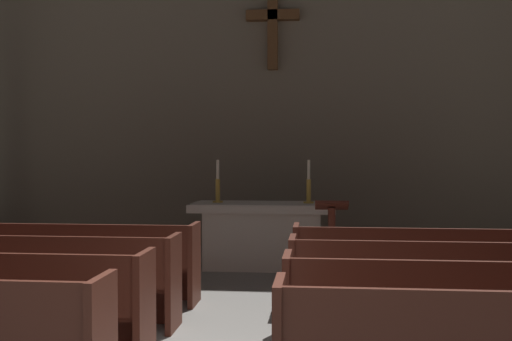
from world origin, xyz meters
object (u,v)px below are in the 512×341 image
altar (263,234)px  pew_left_row_4 (37,261)px  lectern (332,245)px  pew_right_row_4 (467,269)px  pew_right_row_3 (493,289)px  candlestick_left (218,189)px  candlestick_right (309,189)px

altar → pew_left_row_4: bearing=-136.5°
altar → lectern: bearing=-49.5°
pew_right_row_4 → lectern: lectern is taller
pew_right_row_3 → pew_right_row_4: same height
pew_left_row_4 → candlestick_left: (1.80, 2.37, 0.74)m
pew_left_row_4 → pew_right_row_3: 5.10m
altar → candlestick_left: size_ratio=3.34×
altar → candlestick_right: size_ratio=3.34×
pew_right_row_3 → pew_right_row_4: (0.00, 1.03, 0.00)m
pew_right_row_4 → altar: 3.44m
candlestick_right → candlestick_left: bearing=180.0°
pew_right_row_3 → candlestick_right: bearing=117.9°
altar → candlestick_right: 0.98m
pew_left_row_4 → pew_right_row_4: size_ratio=1.00×
altar → candlestick_right: candlestick_right is taller
pew_right_row_3 → altar: (-2.50, 3.40, 0.06)m
pew_right_row_4 → lectern: size_ratio=3.36×
pew_right_row_3 → candlestick_right: candlestick_right is taller
pew_right_row_3 → pew_right_row_4: bearing=90.0°
pew_right_row_4 → candlestick_left: 4.05m
pew_right_row_3 → candlestick_right: 3.92m
candlestick_right → pew_left_row_4: bearing=-143.5°
pew_right_row_3 → candlestick_right: (-1.80, 3.40, 0.74)m
altar → pew_right_row_3: bearing=-53.7°
pew_right_row_3 → candlestick_right: size_ratio=5.87×
candlestick_right → altar: bearing=180.0°
candlestick_left → candlestick_right: same height
pew_right_row_3 → lectern: size_ratio=3.36×
pew_left_row_4 → pew_right_row_3: size_ratio=1.00×
lectern → pew_left_row_4: bearing=-161.6°
pew_right_row_3 → lectern: lectern is taller
pew_right_row_4 → candlestick_right: (-1.80, 2.37, 0.74)m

